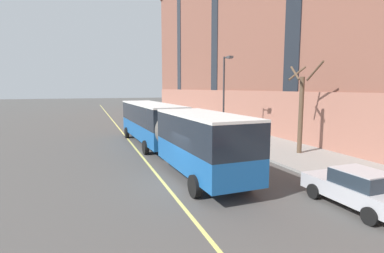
{
  "coord_description": "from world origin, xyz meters",
  "views": [
    {
      "loc": [
        -4.4,
        -13.56,
        4.71
      ],
      "look_at": [
        3.06,
        7.64,
        1.8
      ],
      "focal_mm": 28.0,
      "sensor_mm": 36.0,
      "label": 1
    }
  ],
  "objects_px": {
    "street_lamp": "(225,89)",
    "city_bus": "(166,127)",
    "street_tree_mid_block": "(301,108)",
    "parked_car_silver_4": "(357,189)",
    "parked_car_champagne_3": "(199,130)",
    "parked_car_black_5": "(175,121)"
  },
  "relations": [
    {
      "from": "parked_car_champagne_3",
      "to": "street_lamp",
      "type": "height_order",
      "value": "street_lamp"
    },
    {
      "from": "parked_car_black_5",
      "to": "street_tree_mid_block",
      "type": "distance_m",
      "value": 17.6
    },
    {
      "from": "parked_car_silver_4",
      "to": "street_tree_mid_block",
      "type": "xyz_separation_m",
      "value": [
        4.21,
        8.57,
        2.52
      ]
    },
    {
      "from": "city_bus",
      "to": "street_lamp",
      "type": "xyz_separation_m",
      "value": [
        6.42,
        3.91,
        2.56
      ]
    },
    {
      "from": "street_lamp",
      "to": "city_bus",
      "type": "bearing_deg",
      "value": -148.63
    },
    {
      "from": "city_bus",
      "to": "street_lamp",
      "type": "distance_m",
      "value": 7.94
    },
    {
      "from": "parked_car_silver_4",
      "to": "parked_car_black_5",
      "type": "bearing_deg",
      "value": 90.07
    },
    {
      "from": "parked_car_silver_4",
      "to": "street_lamp",
      "type": "relative_size",
      "value": 0.6
    },
    {
      "from": "city_bus",
      "to": "street_tree_mid_block",
      "type": "distance_m",
      "value": 9.55
    },
    {
      "from": "parked_car_black_5",
      "to": "street_lamp",
      "type": "relative_size",
      "value": 0.63
    },
    {
      "from": "street_lamp",
      "to": "parked_car_black_5",
      "type": "bearing_deg",
      "value": 99.94
    },
    {
      "from": "parked_car_black_5",
      "to": "parked_car_silver_4",
      "type": "bearing_deg",
      "value": -89.93
    },
    {
      "from": "parked_car_champagne_3",
      "to": "street_tree_mid_block",
      "type": "bearing_deg",
      "value": -64.41
    },
    {
      "from": "parked_car_champagne_3",
      "to": "street_tree_mid_block",
      "type": "xyz_separation_m",
      "value": [
        4.26,
        -8.89,
        2.51
      ]
    },
    {
      "from": "parked_car_black_5",
      "to": "street_lamp",
      "type": "height_order",
      "value": "street_lamp"
    },
    {
      "from": "street_tree_mid_block",
      "to": "city_bus",
      "type": "bearing_deg",
      "value": 160.72
    },
    {
      "from": "city_bus",
      "to": "parked_car_black_5",
      "type": "relative_size",
      "value": 4.46
    },
    {
      "from": "parked_car_champagne_3",
      "to": "street_lamp",
      "type": "bearing_deg",
      "value": -46.75
    },
    {
      "from": "city_bus",
      "to": "street_lamp",
      "type": "relative_size",
      "value": 2.8
    },
    {
      "from": "parked_car_black_5",
      "to": "street_tree_mid_block",
      "type": "height_order",
      "value": "street_tree_mid_block"
    },
    {
      "from": "city_bus",
      "to": "parked_car_black_5",
      "type": "distance_m",
      "value": 14.6
    },
    {
      "from": "street_tree_mid_block",
      "to": "parked_car_silver_4",
      "type": "bearing_deg",
      "value": -116.17
    }
  ]
}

